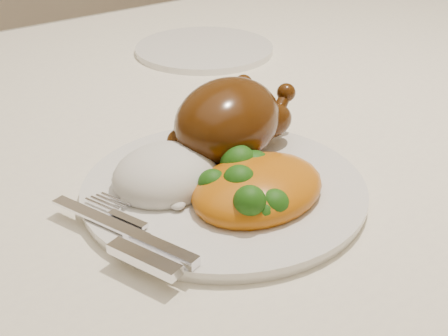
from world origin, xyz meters
TOP-DOWN VIEW (x-y plane):
  - dining_table at (0.00, 0.00)m, footprint 1.60×0.90m
  - tablecloth at (0.00, 0.00)m, footprint 1.73×1.03m
  - dinner_plate at (-0.05, -0.20)m, footprint 0.29×0.29m
  - side_plate at (0.20, 0.19)m, footprint 0.30×0.30m
  - roast_chicken at (-0.01, -0.15)m, footprint 0.19×0.15m
  - rice_mound at (-0.10, -0.17)m, footprint 0.13×0.12m
  - mac_and_cheese at (-0.04, -0.24)m, footprint 0.15×0.13m
  - cutlery at (-0.17, -0.24)m, footprint 0.06×0.17m

SIDE VIEW (x-z plane):
  - dining_table at x=0.00m, z-range 0.29..1.05m
  - tablecloth at x=0.00m, z-range 0.65..0.83m
  - side_plate at x=0.20m, z-range 0.77..0.78m
  - dinner_plate at x=-0.05m, z-range 0.77..0.78m
  - cutlery at x=-0.17m, z-range 0.78..0.79m
  - rice_mound at x=-0.10m, z-range 0.76..0.82m
  - mac_and_cheese at x=-0.04m, z-range 0.76..0.82m
  - roast_chicken at x=-0.01m, z-range 0.78..0.87m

